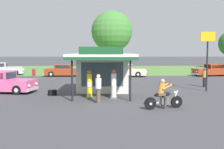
# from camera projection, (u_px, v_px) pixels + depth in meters

# --- Properties ---
(ground_plane) EXTENTS (300.00, 300.00, 0.00)m
(ground_plane) POSITION_uv_depth(u_px,v_px,m) (111.00, 103.00, 16.17)
(ground_plane) COLOR #424247
(grass_verge_strip) EXTENTS (120.00, 24.00, 0.01)m
(grass_verge_strip) POSITION_uv_depth(u_px,v_px,m) (109.00, 70.00, 46.06)
(grass_verge_strip) COLOR #56843D
(grass_verge_strip) RESTS_ON ground
(service_station_kiosk) EXTENTS (4.41, 6.64, 3.28)m
(service_station_kiosk) POSITION_uv_depth(u_px,v_px,m) (103.00, 70.00, 20.49)
(service_station_kiosk) COLOR silver
(service_station_kiosk) RESTS_ON ground
(gas_pump_nearside) EXTENTS (0.44, 0.44, 1.86)m
(gas_pump_nearside) POSITION_uv_depth(u_px,v_px,m) (90.00, 85.00, 17.48)
(gas_pump_nearside) COLOR slate
(gas_pump_nearside) RESTS_ON ground
(gas_pump_offside) EXTENTS (0.44, 0.44, 1.88)m
(gas_pump_offside) POSITION_uv_depth(u_px,v_px,m) (114.00, 85.00, 17.51)
(gas_pump_offside) COLOR slate
(gas_pump_offside) RESTS_ON ground
(motorcycle_with_rider) EXTENTS (2.11, 0.84, 1.58)m
(motorcycle_with_rider) POSITION_uv_depth(u_px,v_px,m) (163.00, 96.00, 14.37)
(motorcycle_with_rider) COLOR black
(motorcycle_with_rider) RESTS_ON ground
(featured_classic_sedan) EXTENTS (5.07, 2.63, 1.58)m
(featured_classic_sedan) POSITION_uv_depth(u_px,v_px,m) (1.00, 83.00, 20.17)
(featured_classic_sedan) COLOR #E55993
(featured_classic_sedan) RESTS_ON ground
(parked_car_back_row_centre) EXTENTS (5.52, 2.77, 1.46)m
(parked_car_back_row_centre) POSITION_uv_depth(u_px,v_px,m) (214.00, 70.00, 34.12)
(parked_car_back_row_centre) COLOR #993819
(parked_car_back_row_centre) RESTS_ON ground
(parked_car_back_row_left) EXTENTS (5.44, 1.98, 1.44)m
(parked_car_back_row_left) POSITION_uv_depth(u_px,v_px,m) (66.00, 71.00, 33.52)
(parked_car_back_row_left) COLOR #993819
(parked_car_back_row_left) RESTS_ON ground
(parked_car_back_row_centre_right) EXTENTS (5.81, 2.85, 1.51)m
(parked_car_back_row_centre_right) POSITION_uv_depth(u_px,v_px,m) (123.00, 71.00, 33.33)
(parked_car_back_row_centre_right) COLOR beige
(parked_car_back_row_centre_right) RESTS_ON ground
(parked_car_back_row_far_left) EXTENTS (5.57, 3.00, 1.60)m
(parked_car_back_row_far_left) POSITION_uv_depth(u_px,v_px,m) (1.00, 69.00, 35.20)
(parked_car_back_row_far_left) COLOR #B7B7BC
(parked_car_back_row_far_left) RESTS_ON ground
(bystander_chatting_near_pumps) EXTENTS (0.36, 0.36, 1.62)m
(bystander_chatting_near_pumps) POSITION_uv_depth(u_px,v_px,m) (204.00, 77.00, 23.22)
(bystander_chatting_near_pumps) COLOR black
(bystander_chatting_near_pumps) RESTS_ON ground
(bystander_standing_back_lot) EXTENTS (0.34, 0.34, 1.50)m
(bystander_standing_back_lot) POSITION_uv_depth(u_px,v_px,m) (34.00, 75.00, 26.45)
(bystander_standing_back_lot) COLOR brown
(bystander_standing_back_lot) RESTS_ON ground
(bystander_strolling_foreground) EXTENTS (0.34, 0.34, 1.68)m
(bystander_strolling_foreground) POSITION_uv_depth(u_px,v_px,m) (98.00, 88.00, 16.01)
(bystander_strolling_foreground) COLOR brown
(bystander_strolling_foreground) RESTS_ON ground
(tree_oak_centre) EXTENTS (7.13, 7.13, 10.12)m
(tree_oak_centre) POSITION_uv_depth(u_px,v_px,m) (112.00, 31.00, 47.67)
(tree_oak_centre) COLOR brown
(tree_oak_centre) RESTS_ON ground
(roadside_pole_sign) EXTENTS (1.10, 0.12, 4.48)m
(roadside_pole_sign) POSITION_uv_depth(u_px,v_px,m) (207.00, 51.00, 20.56)
(roadside_pole_sign) COLOR black
(roadside_pole_sign) RESTS_ON ground
(spare_tire_stack) EXTENTS (0.60, 0.60, 0.36)m
(spare_tire_stack) POSITION_uv_depth(u_px,v_px,m) (52.00, 93.00, 18.86)
(spare_tire_stack) COLOR black
(spare_tire_stack) RESTS_ON ground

